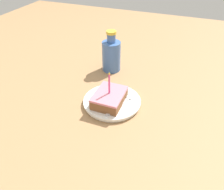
% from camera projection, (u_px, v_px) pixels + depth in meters
% --- Properties ---
extents(ground_plane, '(2.40, 2.40, 0.04)m').
position_uv_depth(ground_plane, '(113.00, 113.00, 0.81)').
color(ground_plane, '#9E754C').
rests_on(ground_plane, ground).
extents(plate, '(0.21, 0.21, 0.02)m').
position_uv_depth(plate, '(112.00, 101.00, 0.81)').
color(plate, white).
rests_on(plate, ground_plane).
extents(cake_slice, '(0.10, 0.13, 0.13)m').
position_uv_depth(cake_slice, '(109.00, 98.00, 0.78)').
color(cake_slice, brown).
rests_on(cake_slice, plate).
extents(fork, '(0.07, 0.17, 0.00)m').
position_uv_depth(fork, '(124.00, 102.00, 0.79)').
color(fork, silver).
rests_on(fork, plate).
extents(bottle, '(0.08, 0.08, 0.18)m').
position_uv_depth(bottle, '(111.00, 55.00, 0.98)').
color(bottle, '#3F66A5').
rests_on(bottle, ground_plane).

